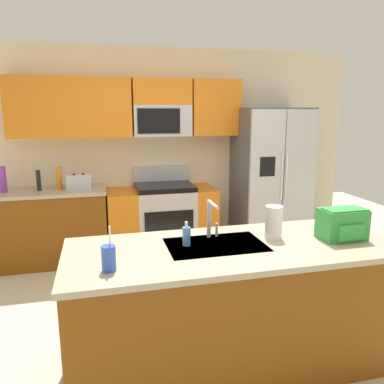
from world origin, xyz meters
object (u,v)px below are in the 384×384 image
Objects in this scene: range_oven at (162,219)px; pepper_mill at (39,180)px; soap_dispenser at (186,236)px; bottle_purple at (3,179)px; drink_cup_blue at (109,258)px; refrigerator at (270,179)px; toaster at (79,182)px; paper_towel_roll at (274,222)px; bottle_orange at (59,178)px; backpack at (343,223)px; sink_faucet at (211,216)px.

pepper_mill is at bearing -179.90° from range_oven.
pepper_mill reaches higher than soap_dispenser.
bottle_purple reaches higher than pepper_mill.
drink_cup_blue reaches higher than pepper_mill.
refrigerator is 6.61× the size of toaster.
drink_cup_blue is 1.60× the size of soap_dispenser.
bottle_orange is at bearing 126.65° from paper_towel_roll.
backpack is (0.93, -2.36, 0.57)m from range_oven.
range_oven is 5.00× the size of drink_cup_blue.
drink_cup_blue is at bearing -151.02° from sink_faucet.
paper_towel_roll is (0.45, -2.22, 0.58)m from range_oven.
range_oven is 2.34m from paper_towel_roll.
refrigerator reaches higher than soap_dispenser.
sink_faucet reaches higher than toaster.
sink_faucet is at bearing -125.40° from refrigerator.
soap_dispenser is at bearing -95.10° from range_oven.
toaster reaches higher than soap_dispenser.
drink_cup_blue is 0.61m from soap_dispenser.
toaster is at bearing -2.19° from bottle_purple.
sink_faucet is at bearing 27.60° from soap_dispenser.
range_oven is at bearing 111.43° from backpack.
bottle_purple is (-0.83, 0.03, 0.06)m from toaster.
toaster is at bearing 110.17° from soap_dispenser.
refrigerator is 2.91m from pepper_mill.
toaster is 3.00m from backpack.
sink_faucet reaches higher than backpack.
soap_dispenser is (0.80, -2.17, -0.02)m from toaster.
refrigerator is at bearing 52.36° from soap_dispenser.
bottle_purple is at bearing -179.35° from range_oven.
bottle_orange is 1.57× the size of soap_dispenser.
refrigerator is at bearing -2.12° from bottle_orange.
soap_dispenser is at bearing -152.40° from sink_faucet.
bottle_purple reaches higher than drink_cup_blue.
pepper_mill is 2.62m from drink_cup_blue.
bottle_orange is at bearing 177.88° from refrigerator.
paper_towel_roll is (1.67, -2.25, -0.01)m from bottle_orange.
pepper_mill is (-0.45, 0.05, 0.03)m from toaster.
pepper_mill is at bearing 2.79° from bottle_purple.
drink_cup_blue is 1.13× the size of paper_towel_roll.
toaster is 2.48m from drink_cup_blue.
soap_dispenser is (-1.66, -2.15, 0.04)m from refrigerator.
paper_towel_roll reaches higher than pepper_mill.
bottle_purple is 2.73m from soap_dispenser.
soap_dispenser is at bearing 179.85° from paper_towel_roll.
range_oven is 5.72× the size of pepper_mill.
paper_towel_roll is at bearing 14.21° from drink_cup_blue.
refrigerator is 2.51m from sink_faucet.
sink_faucet is (1.23, -2.14, 0.03)m from bottle_orange.
refrigerator is 2.37m from paper_towel_roll.
backpack reaches higher than soap_dispenser.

